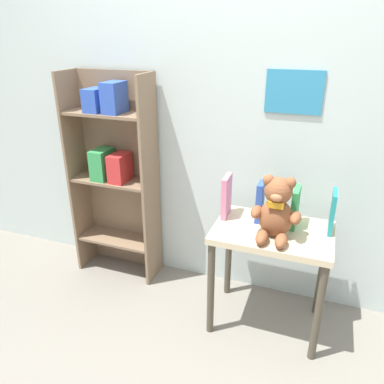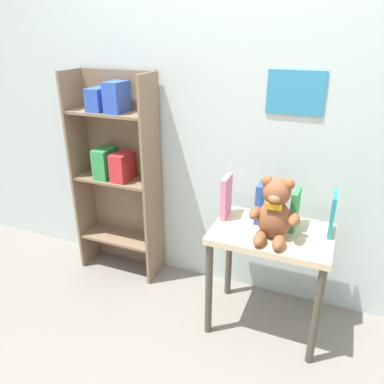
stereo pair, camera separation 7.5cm
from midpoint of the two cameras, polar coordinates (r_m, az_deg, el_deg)
wall_back at (r=2.23m, az=5.30°, el=14.28°), size 4.80×0.07×2.50m
bookshelf_side at (r=2.53m, az=-12.51°, el=3.70°), size 0.57×0.23×1.38m
display_table at (r=2.10m, az=10.99°, el=-8.14°), size 0.63×0.43×0.62m
teddy_bear at (r=1.91m, az=11.61°, el=-2.75°), size 0.25×0.23×0.33m
book_standing_pink at (r=2.11m, az=4.25°, el=-0.66°), size 0.04×0.14×0.24m
book_standing_blue at (r=2.08m, az=9.29°, el=-1.50°), size 0.03×0.10×0.23m
book_standing_green at (r=2.06m, az=14.43°, el=-2.29°), size 0.03×0.15×0.22m
book_standing_teal at (r=2.06m, az=19.64°, el=-2.85°), size 0.02×0.15×0.23m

